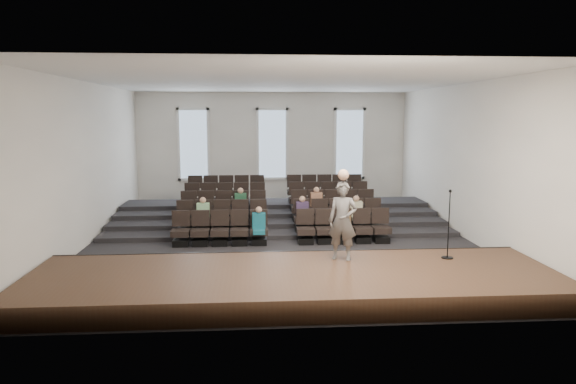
{
  "coord_description": "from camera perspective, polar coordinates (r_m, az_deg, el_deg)",
  "views": [
    {
      "loc": [
        -0.92,
        -16.11,
        3.94
      ],
      "look_at": [
        0.25,
        0.5,
        1.48
      ],
      "focal_mm": 32.0,
      "sensor_mm": 36.0,
      "label": 1
    }
  ],
  "objects": [
    {
      "name": "ground",
      "position": [
        16.61,
        -0.75,
        -5.3
      ],
      "size": [
        14.0,
        14.0,
        0.0
      ],
      "primitive_type": "plane",
      "color": "black",
      "rests_on": "ground"
    },
    {
      "name": "ceiling",
      "position": [
        16.17,
        -0.79,
        12.21
      ],
      "size": [
        12.0,
        14.0,
        0.02
      ],
      "primitive_type": "cube",
      "color": "white",
      "rests_on": "ground"
    },
    {
      "name": "wall_back",
      "position": [
        23.2,
        -1.76,
        4.86
      ],
      "size": [
        12.0,
        0.04,
        5.0
      ],
      "primitive_type": "cube",
      "color": "white",
      "rests_on": "ground"
    },
    {
      "name": "wall_front",
      "position": [
        9.25,
        1.71,
        -0.55
      ],
      "size": [
        12.0,
        0.04,
        5.0
      ],
      "primitive_type": "cube",
      "color": "white",
      "rests_on": "ground"
    },
    {
      "name": "wall_left",
      "position": [
        16.96,
        -21.55,
        2.96
      ],
      "size": [
        0.04,
        14.0,
        5.0
      ],
      "primitive_type": "cube",
      "color": "white",
      "rests_on": "ground"
    },
    {
      "name": "wall_right",
      "position": [
        17.6,
        19.23,
        3.25
      ],
      "size": [
        0.04,
        14.0,
        5.0
      ],
      "primitive_type": "cube",
      "color": "white",
      "rests_on": "ground"
    },
    {
      "name": "stage",
      "position": [
        11.65,
        0.71,
        -10.05
      ],
      "size": [
        11.8,
        3.6,
        0.5
      ],
      "primitive_type": "cube",
      "color": "#3F2A1B",
      "rests_on": "ground"
    },
    {
      "name": "stage_lip",
      "position": [
        13.34,
        0.07,
        -7.65
      ],
      "size": [
        11.8,
        0.06,
        0.52
      ],
      "primitive_type": "cube",
      "color": "black",
      "rests_on": "ground"
    },
    {
      "name": "risers",
      "position": [
        19.67,
        -1.29,
        -2.56
      ],
      "size": [
        11.8,
        4.8,
        0.6
      ],
      "color": "black",
      "rests_on": "ground"
    },
    {
      "name": "seating_rows",
      "position": [
        17.98,
        -1.04,
        -2.03
      ],
      "size": [
        6.8,
        4.7,
        1.67
      ],
      "color": "black",
      "rests_on": "ground"
    },
    {
      "name": "windows",
      "position": [
        23.12,
        -1.76,
        5.34
      ],
      "size": [
        8.44,
        0.1,
        3.24
      ],
      "color": "white",
      "rests_on": "wall_back"
    },
    {
      "name": "audience",
      "position": [
        16.9,
        0.08,
        -2.19
      ],
      "size": [
        5.45,
        2.64,
        1.1
      ],
      "color": "#165E6F",
      "rests_on": "seating_rows"
    },
    {
      "name": "speaker",
      "position": [
        12.4,
        6.09,
        -3.21
      ],
      "size": [
        0.81,
        0.68,
        1.9
      ],
      "primitive_type": "imported",
      "rotation": [
        0.0,
        0.0,
        -0.37
      ],
      "color": "#555250",
      "rests_on": "stage"
    },
    {
      "name": "mic_stand",
      "position": [
        13.14,
        17.37,
        -4.89
      ],
      "size": [
        0.28,
        0.28,
        1.7
      ],
      "color": "black",
      "rests_on": "stage"
    }
  ]
}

